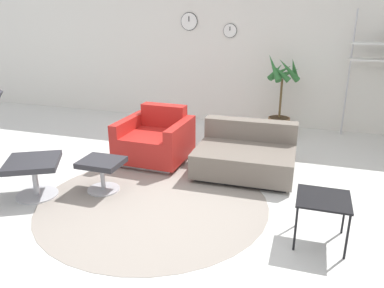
{
  "coord_description": "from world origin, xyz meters",
  "views": [
    {
      "loc": [
        1.41,
        -3.47,
        1.89
      ],
      "look_at": [
        0.23,
        0.17,
        0.55
      ],
      "focal_mm": 35.0,
      "sensor_mm": 36.0,
      "label": 1
    }
  ],
  "objects_px": {
    "ottoman": "(102,168)",
    "armchair_red": "(156,141)",
    "side_table": "(323,202)",
    "potted_plant": "(281,101)",
    "couch_low": "(246,156)"
  },
  "relations": [
    {
      "from": "ottoman",
      "to": "armchair_red",
      "type": "relative_size",
      "value": 0.51
    },
    {
      "from": "ottoman",
      "to": "potted_plant",
      "type": "bearing_deg",
      "value": 58.76
    },
    {
      "from": "couch_low",
      "to": "side_table",
      "type": "relative_size",
      "value": 2.73
    },
    {
      "from": "armchair_red",
      "to": "potted_plant",
      "type": "relative_size",
      "value": 0.68
    },
    {
      "from": "ottoman",
      "to": "potted_plant",
      "type": "height_order",
      "value": "potted_plant"
    },
    {
      "from": "ottoman",
      "to": "side_table",
      "type": "xyz_separation_m",
      "value": [
        2.31,
        -0.3,
        0.11
      ]
    },
    {
      "from": "potted_plant",
      "to": "armchair_red",
      "type": "bearing_deg",
      "value": -130.55
    },
    {
      "from": "ottoman",
      "to": "armchair_red",
      "type": "xyz_separation_m",
      "value": [
        0.2,
        1.03,
        0.0
      ]
    },
    {
      "from": "armchair_red",
      "to": "side_table",
      "type": "xyz_separation_m",
      "value": [
        2.11,
        -1.34,
        0.11
      ]
    },
    {
      "from": "couch_low",
      "to": "armchair_red",
      "type": "bearing_deg",
      "value": -2.97
    },
    {
      "from": "potted_plant",
      "to": "couch_low",
      "type": "bearing_deg",
      "value": -97.73
    },
    {
      "from": "ottoman",
      "to": "side_table",
      "type": "relative_size",
      "value": 1.04
    },
    {
      "from": "ottoman",
      "to": "potted_plant",
      "type": "xyz_separation_m",
      "value": [
        1.67,
        2.75,
        0.28
      ]
    },
    {
      "from": "side_table",
      "to": "potted_plant",
      "type": "relative_size",
      "value": 0.34
    },
    {
      "from": "ottoman",
      "to": "armchair_red",
      "type": "height_order",
      "value": "armchair_red"
    }
  ]
}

